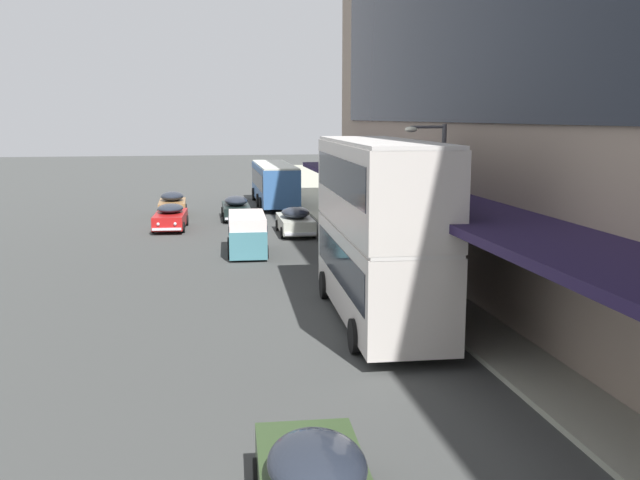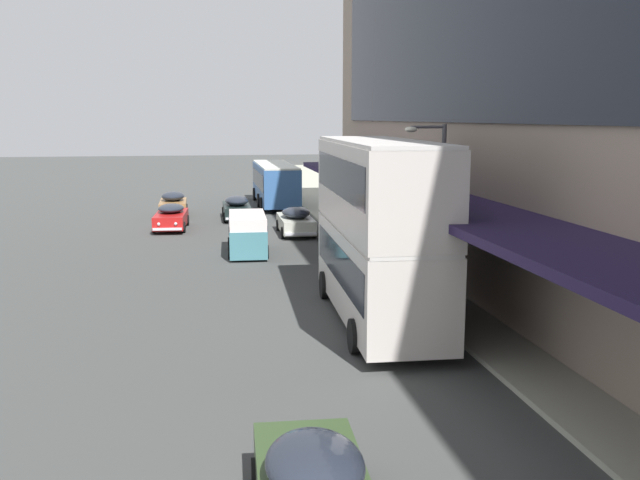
% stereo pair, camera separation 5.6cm
% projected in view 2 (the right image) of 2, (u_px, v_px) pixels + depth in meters
% --- Properties ---
extents(transit_bus_kerbside_front, '(3.11, 9.79, 5.89)m').
position_uv_depth(transit_bus_kerbside_front, '(378.00, 225.00, 22.75)').
color(transit_bus_kerbside_front, beige).
rests_on(transit_bus_kerbside_front, ground).
extents(transit_bus_kerbside_rear, '(2.87, 10.63, 3.14)m').
position_uv_depth(transit_bus_kerbside_rear, '(275.00, 182.00, 53.63)').
color(transit_bus_kerbside_rear, '#36629E').
rests_on(transit_bus_kerbside_rear, ground).
extents(sedan_trailing_mid, '(1.99, 4.73, 1.59)m').
position_uv_depth(sedan_trailing_mid, '(296.00, 221.00, 40.57)').
color(sedan_trailing_mid, beige).
rests_on(sedan_trailing_mid, ground).
extents(sedan_lead_near, '(1.88, 4.28, 1.63)m').
position_uv_depth(sedan_lead_near, '(173.00, 204.00, 48.14)').
color(sedan_lead_near, '#9A6C3D').
rests_on(sedan_lead_near, ground).
extents(sedan_second_mid, '(1.85, 4.78, 1.55)m').
position_uv_depth(sedan_second_mid, '(237.00, 208.00, 46.50)').
color(sedan_second_mid, black).
rests_on(sedan_second_mid, ground).
extents(sedan_lead_mid, '(2.05, 4.85, 1.49)m').
position_uv_depth(sedan_lead_mid, '(171.00, 217.00, 42.40)').
color(sedan_lead_mid, '#B21717').
rests_on(sedan_lead_mid, ground).
extents(vw_van, '(2.04, 4.61, 1.96)m').
position_uv_depth(vw_van, '(247.00, 231.00, 34.73)').
color(vw_van, teal).
rests_on(vw_van, ground).
extents(street_lamp, '(1.50, 0.28, 6.22)m').
position_uv_depth(street_lamp, '(437.00, 198.00, 25.00)').
color(street_lamp, '#4C4C51').
rests_on(street_lamp, sidewalk_kerb).
extents(fire_hydrant, '(0.20, 0.40, 0.70)m').
position_uv_depth(fire_hydrant, '(436.00, 297.00, 24.47)').
color(fire_hydrant, '#B52822').
rests_on(fire_hydrant, sidewalk_kerb).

